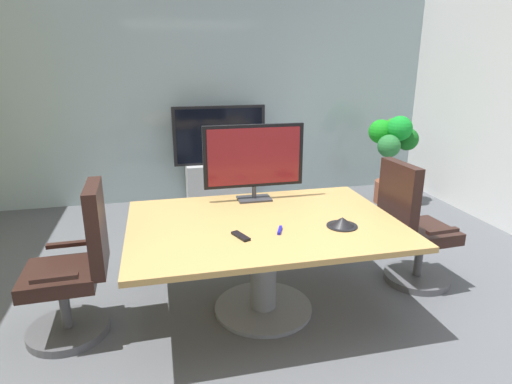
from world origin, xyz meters
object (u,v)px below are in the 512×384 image
object	(u,v)px
conference_phone	(342,222)
remote_control	(241,236)
conference_table	(264,242)
tv_monitor	(254,158)
office_chair_right	(412,234)
office_chair_left	(75,275)
wall_display_unit	(220,171)
potted_plant	(392,147)

from	to	relation	value
conference_phone	remote_control	world-z (taller)	conference_phone
conference_table	tv_monitor	bearing A→B (deg)	85.10
conference_table	conference_phone	size ratio (longest dim) A/B	8.90
office_chair_right	conference_phone	size ratio (longest dim) A/B	4.95
office_chair_left	remote_control	distance (m)	1.18
wall_display_unit	remote_control	bearing A→B (deg)	-95.67
conference_table	office_chair_left	size ratio (longest dim) A/B	1.80
tv_monitor	wall_display_unit	bearing A→B (deg)	89.41
conference_table	wall_display_unit	distance (m)	2.65
wall_display_unit	remote_control	xyz separation A→B (m)	(-0.29, -2.90, 0.31)
potted_plant	wall_display_unit	bearing A→B (deg)	167.04
office_chair_left	potted_plant	size ratio (longest dim) A/B	0.92
conference_table	tv_monitor	xyz separation A→B (m)	(0.04, 0.52, 0.53)
potted_plant	conference_phone	size ratio (longest dim) A/B	5.40
wall_display_unit	potted_plant	xyz separation A→B (m)	(2.22, -0.51, 0.33)
office_chair_left	remote_control	world-z (taller)	office_chair_left
wall_display_unit	conference_phone	world-z (taller)	wall_display_unit
conference_table	office_chair_left	distance (m)	1.34
conference_table	office_chair_left	xyz separation A→B (m)	(-1.34, 0.02, -0.12)
office_chair_right	tv_monitor	bearing A→B (deg)	69.57
tv_monitor	office_chair_left	bearing A→B (deg)	-160.11
tv_monitor	potted_plant	size ratio (longest dim) A/B	0.71
office_chair_left	tv_monitor	world-z (taller)	tv_monitor
office_chair_left	remote_control	xyz separation A→B (m)	(1.12, -0.27, 0.29)
remote_control	tv_monitor	bearing A→B (deg)	49.49
office_chair_left	wall_display_unit	world-z (taller)	wall_display_unit
office_chair_left	remote_control	size ratio (longest dim) A/B	6.41
office_chair_left	office_chair_right	xyz separation A→B (m)	(2.67, 0.11, 0.00)
conference_table	conference_phone	world-z (taller)	conference_phone
potted_plant	remote_control	size ratio (longest dim) A/B	6.99
office_chair_left	wall_display_unit	size ratio (longest dim) A/B	0.83
wall_display_unit	potted_plant	size ratio (longest dim) A/B	1.10
potted_plant	conference_phone	xyz separation A→B (m)	(-1.76, -2.36, -0.00)
office_chair_right	potted_plant	size ratio (longest dim) A/B	0.92
office_chair_right	potted_plant	world-z (taller)	potted_plant
office_chair_right	potted_plant	distance (m)	2.24
conference_table	remote_control	world-z (taller)	remote_control
tv_monitor	remote_control	world-z (taller)	tv_monitor
conference_table	potted_plant	size ratio (longest dim) A/B	1.65
conference_phone	remote_control	xyz separation A→B (m)	(-0.74, -0.03, -0.02)
conference_table	tv_monitor	world-z (taller)	tv_monitor
office_chair_right	remote_control	world-z (taller)	office_chair_right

